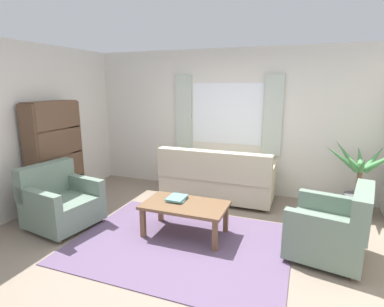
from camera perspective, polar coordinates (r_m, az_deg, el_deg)
name	(u,v)px	position (r m, az deg, el deg)	size (l,w,h in m)	color
ground_plane	(181,243)	(4.02, -2.11, -16.52)	(6.24, 6.24, 0.00)	gray
wall_back	(227,122)	(5.70, 6.62, 5.97)	(5.32, 0.12, 2.60)	silver
wall_left	(14,131)	(5.21, -30.44, 3.66)	(0.12, 4.40, 2.60)	silver
window_with_curtains	(226,114)	(5.60, 6.45, 7.40)	(1.98, 0.07, 1.40)	white
area_rug	(181,243)	(4.02, -2.12, -16.44)	(2.66, 2.02, 0.01)	#604C6B
couch	(217,180)	(5.28, 4.67, -4.91)	(1.90, 0.82, 0.92)	#BCB293
armchair_left	(60,202)	(4.71, -23.49, -8.35)	(0.94, 0.96, 0.88)	slate
armchair_right	(333,229)	(3.92, 24.90, -12.75)	(0.96, 0.98, 0.88)	slate
coffee_table	(185,208)	(4.06, -1.31, -10.16)	(1.10, 0.64, 0.44)	brown
book_stack_on_table	(177,198)	(4.17, -2.80, -8.38)	(0.25, 0.30, 0.04)	#5B8E93
potted_plant	(359,183)	(5.20, 28.85, -4.95)	(1.07, 1.05, 1.18)	#56565B
bookshelf	(57,161)	(5.37, -23.99, -1.27)	(0.30, 0.94, 1.72)	brown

